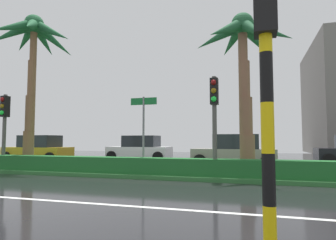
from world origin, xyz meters
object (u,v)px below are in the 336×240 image
Objects in this scene: traffic_signal_foreground at (266,47)px; car_in_traffic_second at (140,149)px; palm_tree_centre_left at (243,50)px; traffic_signal_median_right at (214,107)px; car_in_traffic_third at (234,151)px; palm_tree_mid_left at (33,45)px; car_in_traffic_leading at (39,149)px; street_name_sign at (144,123)px; traffic_signal_median_left at (4,117)px.

traffic_signal_foreground is 17.02m from car_in_traffic_second.
traffic_signal_median_right is at bearing -123.67° from palm_tree_centre_left.
palm_tree_mid_left is at bearing 26.92° from car_in_traffic_third.
car_in_traffic_leading and car_in_traffic_third have the same top height.
car_in_traffic_leading and car_in_traffic_second have the same top height.
street_name_sign is at bearing -4.61° from palm_tree_mid_left.
traffic_signal_median_left is 0.78× the size of car_in_traffic_third.
palm_tree_mid_left is 1.70× the size of car_in_traffic_leading.
traffic_signal_median_left reaches higher than car_in_traffic_second.
palm_tree_centre_left is 2.16× the size of street_name_sign.
traffic_signal_foreground is at bearing -36.12° from palm_tree_mid_left.
palm_tree_mid_left is 1.70× the size of car_in_traffic_second.
street_name_sign is at bearing 174.17° from traffic_signal_median_right.
palm_tree_centre_left is 5.80m from car_in_traffic_third.
car_in_traffic_leading is at bearing 126.49° from palm_tree_mid_left.
car_in_traffic_second is (-7.80, 15.02, -1.77)m from traffic_signal_foreground.
palm_tree_mid_left reaches higher than traffic_signal_median_left.
traffic_signal_median_left is at bearing 116.01° from car_in_traffic_leading.
traffic_signal_median_left reaches higher than car_in_traffic_leading.
palm_tree_centre_left is 1.93× the size of traffic_signal_median_left.
car_in_traffic_second is at bearing 113.00° from street_name_sign.
street_name_sign is 0.70× the size of car_in_traffic_third.
car_in_traffic_leading is 1.00× the size of car_in_traffic_third.
traffic_signal_median_right is 0.83× the size of car_in_traffic_third.
palm_tree_mid_left is at bearing 43.88° from traffic_signal_median_left.
palm_tree_mid_left is 2.18× the size of traffic_signal_median_left.
traffic_signal_median_left is 13.03m from traffic_signal_foreground.
traffic_signal_median_right is at bearing -5.83° from street_name_sign.
traffic_signal_foreground reaches higher than car_in_traffic_leading.
traffic_signal_median_left is 6.11m from car_in_traffic_leading.
car_in_traffic_third is (-0.68, 3.90, -4.23)m from palm_tree_centre_left.
traffic_signal_foreground is 18.35m from car_in_traffic_leading.
palm_tree_centre_left is (9.76, 0.71, -0.92)m from palm_tree_mid_left.
car_in_traffic_third is at bearing 99.83° from palm_tree_centre_left.
car_in_traffic_second is at bearing -62.56° from traffic_signal_foreground.
traffic_signal_median_right is 10.49m from car_in_traffic_second.
traffic_signal_foreground is (1.56, -6.77, -0.02)m from traffic_signal_median_right.
car_in_traffic_second is (5.90, 2.94, 0.00)m from car_in_traffic_leading.
street_name_sign is 8.35m from traffic_signal_foreground.
car_in_traffic_leading is (-3.36, 4.54, -5.15)m from palm_tree_mid_left.
palm_tree_mid_left reaches higher than traffic_signal_foreground.
car_in_traffic_leading is 12.45m from car_in_traffic_third.
palm_tree_centre_left reaches higher than traffic_signal_foreground.
car_in_traffic_leading is (-13.70, 12.09, -1.77)m from traffic_signal_foreground.
car_in_traffic_third is at bearing 28.53° from traffic_signal_median_left.
car_in_traffic_second is (-7.23, 6.76, -4.23)m from palm_tree_centre_left.
traffic_signal_median_right is at bearing -0.12° from traffic_signal_median_left.
car_in_traffic_leading is 1.00× the size of car_in_traffic_second.
palm_tree_mid_left is 2.04× the size of traffic_signal_median_right.
palm_tree_mid_left is 2.44× the size of street_name_sign.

